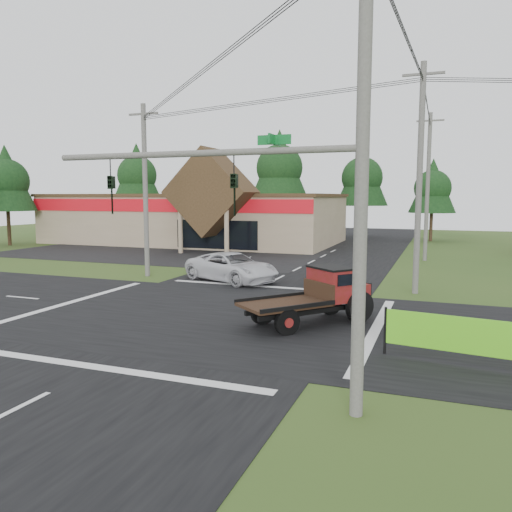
% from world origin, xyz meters
% --- Properties ---
extents(ground, '(120.00, 120.00, 0.00)m').
position_xyz_m(ground, '(0.00, 0.00, 0.00)').
color(ground, '#304E1B').
rests_on(ground, ground).
extents(road_ns, '(12.00, 120.00, 0.02)m').
position_xyz_m(road_ns, '(0.00, 0.00, 0.01)').
color(road_ns, black).
rests_on(road_ns, ground).
extents(road_ew, '(120.00, 12.00, 0.02)m').
position_xyz_m(road_ew, '(0.00, 0.00, 0.01)').
color(road_ew, black).
rests_on(road_ew, ground).
extents(parking_apron, '(28.00, 14.00, 0.02)m').
position_xyz_m(parking_apron, '(-14.00, 19.00, 0.01)').
color(parking_apron, black).
rests_on(parking_apron, ground).
extents(cvs_building, '(30.40, 18.20, 9.19)m').
position_xyz_m(cvs_building, '(-15.70, 29.57, 2.78)').
color(cvs_building, '#9B8669').
rests_on(cvs_building, ground).
extents(traffic_signal_mast, '(8.12, 0.24, 7.00)m').
position_xyz_m(traffic_signal_mast, '(5.82, -7.50, 4.43)').
color(traffic_signal_mast, '#595651').
rests_on(traffic_signal_mast, ground).
extents(utility_pole_nr, '(2.00, 0.30, 11.00)m').
position_xyz_m(utility_pole_nr, '(7.50, -7.50, 5.64)').
color(utility_pole_nr, '#595651').
rests_on(utility_pole_nr, ground).
extents(utility_pole_nw, '(2.00, 0.30, 10.50)m').
position_xyz_m(utility_pole_nw, '(-8.00, 8.00, 5.39)').
color(utility_pole_nw, '#595651').
rests_on(utility_pole_nw, ground).
extents(utility_pole_ne, '(2.00, 0.30, 11.50)m').
position_xyz_m(utility_pole_ne, '(8.00, 8.00, 5.89)').
color(utility_pole_ne, '#595651').
rests_on(utility_pole_ne, ground).
extents(utility_pole_n, '(2.00, 0.30, 11.20)m').
position_xyz_m(utility_pole_n, '(8.00, 22.00, 5.74)').
color(utility_pole_n, '#595651').
rests_on(utility_pole_n, ground).
extents(tree_row_a, '(6.72, 6.72, 12.12)m').
position_xyz_m(tree_row_a, '(-30.00, 40.00, 8.05)').
color(tree_row_a, '#332316').
rests_on(tree_row_a, ground).
extents(tree_row_b, '(5.60, 5.60, 10.10)m').
position_xyz_m(tree_row_b, '(-20.00, 42.00, 6.70)').
color(tree_row_b, '#332316').
rests_on(tree_row_b, ground).
extents(tree_row_c, '(7.28, 7.28, 13.13)m').
position_xyz_m(tree_row_c, '(-10.00, 41.00, 8.72)').
color(tree_row_c, '#332316').
rests_on(tree_row_c, ground).
extents(tree_row_d, '(6.16, 6.16, 11.11)m').
position_xyz_m(tree_row_d, '(0.00, 42.00, 7.38)').
color(tree_row_d, '#332316').
rests_on(tree_row_d, ground).
extents(tree_row_e, '(5.04, 5.04, 9.09)m').
position_xyz_m(tree_row_e, '(8.00, 40.00, 6.03)').
color(tree_row_e, '#332316').
rests_on(tree_row_e, ground).
extents(tree_side_w, '(5.60, 5.60, 10.10)m').
position_xyz_m(tree_side_w, '(-32.00, 20.00, 6.70)').
color(tree_side_w, '#332316').
rests_on(tree_side_w, ground).
extents(antique_flatbed_truck, '(5.03, 5.42, 2.24)m').
position_xyz_m(antique_flatbed_truck, '(4.45, -0.03, 1.12)').
color(antique_flatbed_truck, '#5F190D').
rests_on(antique_flatbed_truck, ground).
extents(roadside_banner, '(4.43, 0.73, 1.52)m').
position_xyz_m(roadside_banner, '(9.78, -3.04, 0.76)').
color(roadside_banner, '#5AC51A').
rests_on(roadside_banner, ground).
extents(white_pickup, '(6.61, 4.95, 1.67)m').
position_xyz_m(white_pickup, '(-2.30, 8.13, 0.83)').
color(white_pickup, silver).
rests_on(white_pickup, ground).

